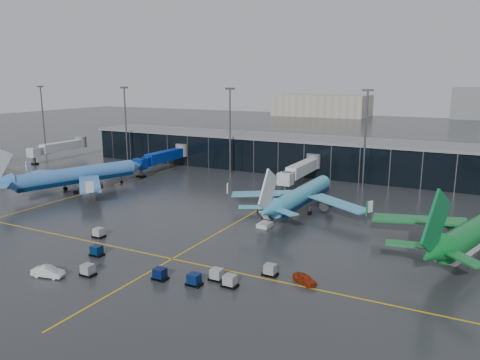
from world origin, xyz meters
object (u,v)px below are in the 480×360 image
at_px(mobile_airstair, 265,223).
at_px(service_van_red, 305,279).
at_px(airliner_arkefly, 76,166).
at_px(baggage_carts, 166,266).
at_px(service_van_white, 48,272).
at_px(airliner_klm_near, 302,185).

relative_size(mobile_airstair, service_van_red, 0.87).
bearing_deg(service_van_red, airliner_arkefly, 99.37).
relative_size(baggage_carts, service_van_white, 7.59).
bearing_deg(airliner_klm_near, baggage_carts, -98.21).
height_order(baggage_carts, service_van_white, baggage_carts).
height_order(mobile_airstair, service_van_white, mobile_airstair).
xyz_separation_m(airliner_klm_near, service_van_red, (13.07, -34.35, -5.07)).
height_order(service_van_red, service_van_white, service_van_white).
distance_m(service_van_red, service_van_white, 36.84).
xyz_separation_m(airliner_klm_near, service_van_white, (-20.57, -49.38, -4.96)).
height_order(baggage_carts, mobile_airstair, mobile_airstair).
height_order(airliner_klm_near, mobile_airstair, airliner_klm_near).
relative_size(airliner_arkefly, baggage_carts, 1.16).
distance_m(airliner_arkefly, baggage_carts, 59.32).
height_order(airliner_arkefly, mobile_airstair, airliner_arkefly).
bearing_deg(baggage_carts, airliner_arkefly, 148.30).
xyz_separation_m(service_van_red, service_van_white, (-33.64, -15.02, 0.12)).
relative_size(mobile_airstair, service_van_white, 0.72).
relative_size(airliner_arkefly, service_van_white, 8.81).
height_order(airliner_klm_near, service_van_red, airliner_klm_near).
bearing_deg(airliner_klm_near, airliner_arkefly, -169.73).
relative_size(airliner_arkefly, airliner_klm_near, 1.13).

